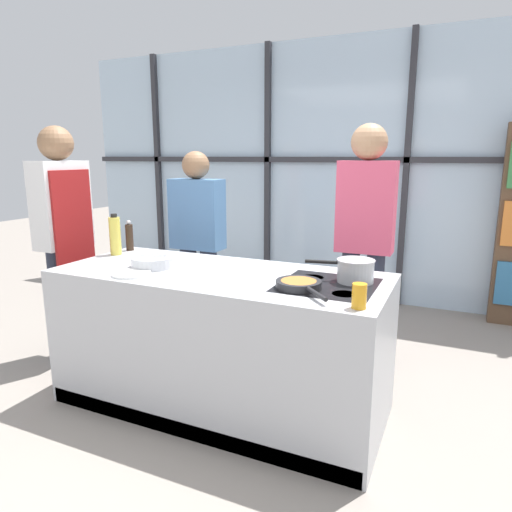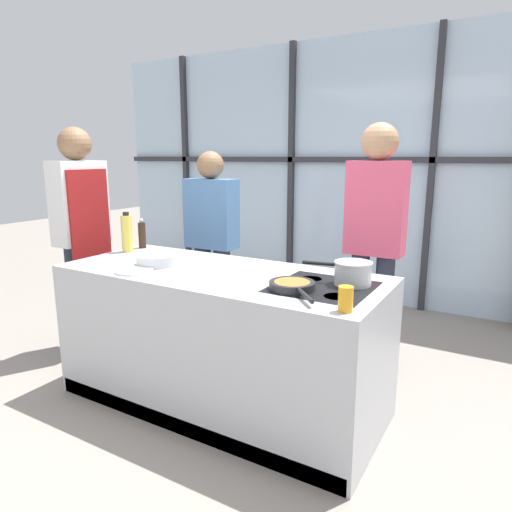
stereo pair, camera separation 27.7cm
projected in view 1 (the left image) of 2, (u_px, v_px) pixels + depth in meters
ground_plane at (221, 403)px, 2.97m from camera, size 18.00×18.00×0.00m
back_window_wall at (334, 172)px, 5.00m from camera, size 6.40×0.10×2.80m
demo_island at (220, 340)px, 2.88m from camera, size 2.04×0.85×0.88m
chef at (64, 230)px, 3.45m from camera, size 0.25×0.43×1.79m
spectator_far_left at (198, 236)px, 3.86m from camera, size 0.45×0.23×1.62m
spectator_center_left at (365, 231)px, 3.27m from camera, size 0.40×0.25×1.80m
frying_pan at (299, 284)px, 2.44m from camera, size 0.35×0.37×0.04m
saucepan at (355, 270)px, 2.56m from camera, size 0.39×0.21×0.13m
white_plate at (131, 274)px, 2.72m from camera, size 0.23×0.23×0.01m
mixing_bowl at (153, 261)px, 2.91m from camera, size 0.28×0.28×0.07m
oil_bottle at (115, 236)px, 3.26m from camera, size 0.08×0.08×0.30m
pepper_grinder at (129, 237)px, 3.41m from camera, size 0.06×0.06×0.23m
juice_glass_near at (359, 296)px, 2.11m from camera, size 0.07×0.07×0.12m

